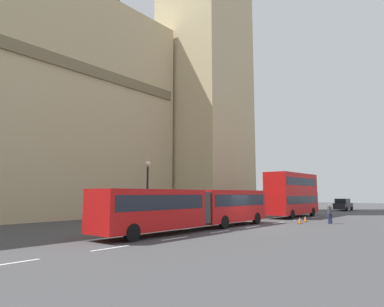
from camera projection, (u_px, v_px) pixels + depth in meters
ground_plane at (249, 227)px, 26.16m from camera, size 160.00×160.00×0.00m
lane_centre_marking at (238, 229)px, 24.92m from camera, size 34.40×0.16×0.01m
articulated_bus at (195, 206)px, 24.42m from camera, size 16.93×2.54×2.90m
double_decker_bus at (292, 193)px, 37.82m from camera, size 9.28×2.54×4.90m
sedan_lead at (343, 205)px, 51.97m from camera, size 4.40×1.86×1.85m
traffic_cone_west at (300, 220)px, 29.32m from camera, size 0.36×0.36×0.58m
traffic_cone_middle at (305, 219)px, 31.14m from camera, size 0.36×0.36×0.58m
street_lamp at (147, 188)px, 26.99m from camera, size 0.44×0.44×5.27m
pedestrian_near_cones at (330, 213)px, 29.30m from camera, size 0.46×0.43×1.69m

